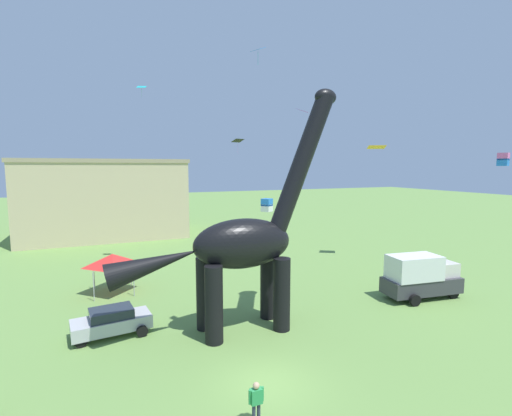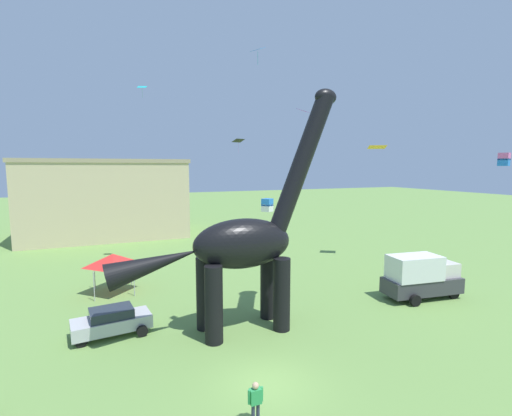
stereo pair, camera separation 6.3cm
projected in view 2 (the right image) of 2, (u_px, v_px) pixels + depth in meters
The scene contains 14 objects.
ground_plane at pixel (267, 384), 15.98m from camera, with size 240.00×240.00×0.00m, color #6B9347.
dinosaur_sculpture at pixel (242, 244), 20.81m from camera, with size 13.53×2.87×14.14m.
parked_sedan_left at pixel (112, 321), 20.58m from camera, with size 4.38×2.25×1.55m.
parked_box_truck at pixel (421, 276), 26.28m from camera, with size 5.82×2.79×3.20m.
person_strolling_adult at pixel (256, 399), 13.41m from camera, with size 0.61×0.27×1.62m.
festival_canopy_tent at pixel (113, 260), 27.32m from camera, with size 3.15×3.15×3.00m.
kite_near_low at pixel (142, 87), 33.04m from camera, with size 0.98×0.84×1.09m.
kite_near_high at pixel (267, 205), 36.20m from camera, with size 1.25×1.25×1.29m.
kite_trailing at pixel (238, 141), 38.27m from camera, with size 1.40×1.20×1.53m.
kite_drifting at pixel (304, 111), 42.54m from camera, with size 2.20×2.13×0.47m.
kite_high_right at pixel (258, 50), 16.96m from camera, with size 0.65×0.73×0.79m.
kite_far_right at pixel (504, 159), 27.09m from camera, with size 0.87×0.87×0.97m.
kite_high_left at pixel (377, 147), 36.24m from camera, with size 2.13×1.97×0.30m.
background_building_block at pixel (106, 198), 49.68m from camera, with size 20.64×12.03×10.45m.
Camera 2 is at (-6.29, -13.64, 9.48)m, focal length 25.60 mm.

